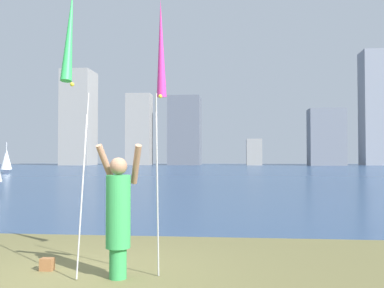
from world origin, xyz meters
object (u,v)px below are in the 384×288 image
person (118,212)px  bag (47,264)px  kite_flag_right (161,54)px  sailboat_0 (6,161)px  kite_flag_left (70,41)px

person → bag: person is taller
kite_flag_right → bag: size_ratio=21.17×
sailboat_0 → person: bearing=-59.7°
bag → sailboat_0: bearing=119.2°
kite_flag_right → bag: (-1.84, -0.02, -3.38)m
kite_flag_left → kite_flag_right: size_ratio=0.98×
kite_flag_left → sailboat_0: (-24.12, 42.81, -2.02)m
person → kite_flag_left: size_ratio=0.48×
kite_flag_left → kite_flag_right: bearing=36.7°
person → kite_flag_left: (-0.58, -0.50, 2.48)m
bag → sailboat_0: sailboat_0 is taller
kite_flag_right → sailboat_0: 49.01m
person → kite_flag_right: (0.58, 0.37, 2.48)m
kite_flag_left → bag: kite_flag_left is taller
person → kite_flag_right: bearing=26.5°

